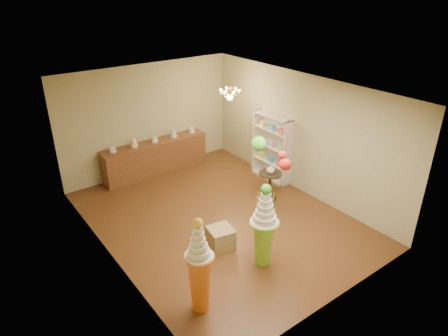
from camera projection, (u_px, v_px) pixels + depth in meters
floor at (218, 218)px, 9.16m from camera, size 6.50×6.50×0.00m
ceiling at (218, 90)px, 7.86m from camera, size 6.50×6.50×0.00m
wall_back at (148, 119)px, 10.86m from camera, size 5.00×0.04×3.00m
wall_front at (341, 229)px, 6.16m from camera, size 5.00×0.04×3.00m
wall_left at (105, 193)px, 7.17m from camera, size 0.04×6.50×3.00m
wall_right at (300, 134)px, 9.85m from camera, size 0.04×6.50×3.00m
pedestal_green at (264, 232)px, 7.45m from camera, size 0.66×0.66×1.71m
pedestal_orange at (200, 275)px, 6.40m from camera, size 0.53×0.53×1.77m
burlap_riser at (221, 238)px, 8.10m from camera, size 0.56×0.56×0.44m
sideboard at (156, 157)px, 11.10m from camera, size 3.04×0.54×1.16m
shelving_unit at (272, 148)px, 10.60m from camera, size 0.33×1.20×1.80m
round_table at (270, 182)px, 9.77m from camera, size 0.58×0.58×0.72m
vase at (271, 169)px, 9.61m from camera, size 0.25×0.25×0.22m
pom_red_left at (285, 165)px, 6.56m from camera, size 0.20×0.20×0.88m
pom_green_mid at (259, 143)px, 7.17m from camera, size 0.27×0.27×0.83m
pom_red_right at (282, 155)px, 6.79m from camera, size 0.15×0.15×0.80m
chandelier at (230, 95)px, 10.10m from camera, size 0.67×0.67×0.85m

